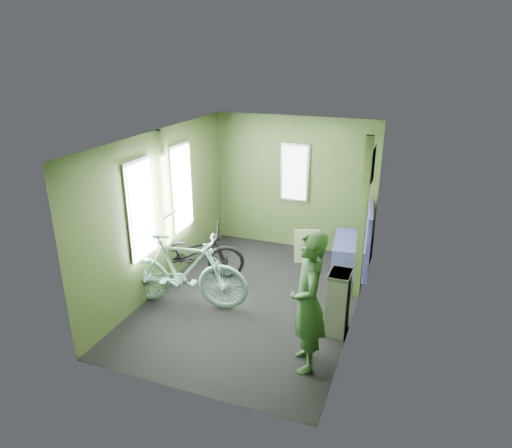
# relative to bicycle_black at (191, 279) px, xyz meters

# --- Properties ---
(room) EXTENTS (4.00, 4.02, 2.31)m
(room) POSITION_rel_bicycle_black_xyz_m (1.08, -0.17, 1.44)
(room) COLOR black
(room) RESTS_ON ground
(bicycle_black) EXTENTS (1.79, 1.24, 0.93)m
(bicycle_black) POSITION_rel_bicycle_black_xyz_m (0.00, 0.00, 0.00)
(bicycle_black) COLOR black
(bicycle_black) RESTS_ON ground
(bicycle_mint) EXTENTS (1.85, 0.85, 1.11)m
(bicycle_mint) POSITION_rel_bicycle_black_xyz_m (0.30, -0.72, 0.00)
(bicycle_mint) COLOR #86BDB0
(bicycle_mint) RESTS_ON ground
(passenger) EXTENTS (0.57, 0.71, 1.60)m
(passenger) POSITION_rel_bicycle_black_xyz_m (2.18, -1.36, 0.80)
(passenger) COLOR #294B29
(passenger) RESTS_ON ground
(waste_box) EXTENTS (0.24, 0.34, 0.83)m
(waste_box) POSITION_rel_bicycle_black_xyz_m (2.38, -0.60, 0.41)
(waste_box) COLOR gray
(waste_box) RESTS_ON ground
(bench_seat) EXTENTS (0.67, 1.05, 1.05)m
(bench_seat) POSITION_rel_bicycle_black_xyz_m (2.27, 1.24, 0.31)
(bench_seat) COLOR navy
(bench_seat) RESTS_ON ground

